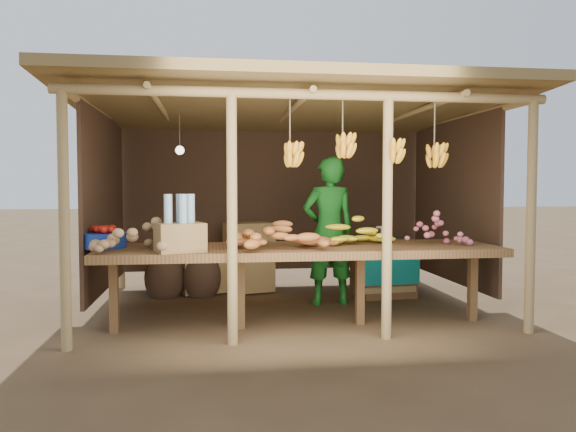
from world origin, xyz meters
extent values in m
plane|color=brown|center=(0.00, 0.00, 0.00)|extent=(60.00, 60.00, 0.00)
cylinder|color=#A48755|center=(-2.10, -1.50, 1.10)|extent=(0.09, 0.09, 2.20)
cylinder|color=#A48755|center=(2.10, -1.50, 1.10)|extent=(0.09, 0.09, 2.20)
cylinder|color=#A48755|center=(-2.10, 1.50, 1.10)|extent=(0.09, 0.09, 2.20)
cylinder|color=#A48755|center=(2.10, 1.50, 1.10)|extent=(0.09, 0.09, 2.20)
cylinder|color=#A48755|center=(-0.70, -1.50, 1.10)|extent=(0.09, 0.09, 2.20)
cylinder|color=#A48755|center=(0.70, -1.50, 1.10)|extent=(0.09, 0.09, 2.20)
cylinder|color=#A48755|center=(0.00, -1.50, 2.20)|extent=(4.40, 0.09, 0.09)
cylinder|color=#A48755|center=(0.00, 1.50, 2.20)|extent=(4.40, 0.09, 0.09)
cube|color=olive|center=(0.00, 0.00, 2.29)|extent=(4.70, 3.50, 0.28)
cube|color=#452F20|center=(0.00, 1.48, 1.21)|extent=(4.20, 0.04, 1.98)
cube|color=#452F20|center=(-2.08, 0.20, 1.21)|extent=(0.04, 2.40, 1.98)
cube|color=#452F20|center=(2.08, 0.20, 1.21)|extent=(0.04, 2.40, 1.98)
cube|color=brown|center=(0.00, -0.95, 0.76)|extent=(3.90, 1.05, 0.08)
cube|color=brown|center=(-1.80, -0.95, 0.36)|extent=(0.08, 0.08, 0.72)
cube|color=brown|center=(-0.60, -0.95, 0.36)|extent=(0.08, 0.08, 0.72)
cube|color=brown|center=(0.60, -0.95, 0.36)|extent=(0.08, 0.08, 0.72)
cube|color=brown|center=(1.80, -0.95, 0.36)|extent=(0.08, 0.08, 0.72)
cylinder|color=navy|center=(-1.90, -0.83, 0.87)|extent=(0.41, 0.41, 0.14)
cube|color=olive|center=(-1.16, -1.26, 0.93)|extent=(0.49, 0.44, 0.26)
imported|color=#197220|center=(0.49, 0.06, 0.87)|extent=(0.67, 0.48, 1.74)
cube|color=brown|center=(1.29, 0.46, 0.32)|extent=(0.74, 0.65, 0.63)
cube|color=#0B7F7D|center=(1.29, 0.46, 0.66)|extent=(0.83, 0.73, 0.06)
cube|color=olive|center=(-0.39, 0.92, 0.25)|extent=(0.68, 0.61, 0.45)
cube|color=olive|center=(-0.39, 0.92, 0.70)|extent=(0.68, 0.61, 0.45)
cube|color=olive|center=(-1.00, 0.92, 0.25)|extent=(0.68, 0.61, 0.45)
ellipsoid|color=#452F20|center=(-1.47, 0.75, 0.30)|extent=(0.50, 0.50, 0.68)
ellipsoid|color=#452F20|center=(-1.01, 0.75, 0.30)|extent=(0.50, 0.50, 0.68)
camera|label=1|loc=(-0.89, -6.39, 1.39)|focal=35.00mm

